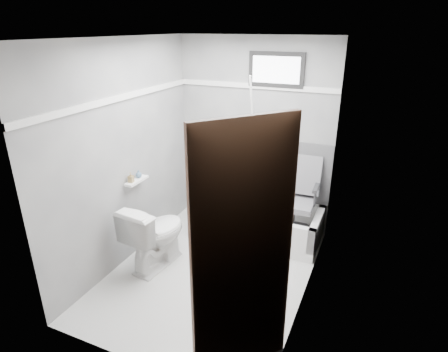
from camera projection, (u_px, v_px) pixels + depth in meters
The scene contains 19 objects.
floor at pixel (211, 272), 4.07m from camera, with size 2.60×2.60×0.00m, color white.
ceiling at pixel (207, 37), 3.17m from camera, with size 2.60×2.60×0.00m, color silver.
wall_back at pixel (254, 136), 4.73m from camera, with size 2.00×0.02×2.40m, color slate.
wall_front at pixel (126, 232), 2.52m from camera, with size 2.00×0.02×2.40m, color slate.
wall_left at pixel (125, 156), 4.00m from camera, with size 0.02×2.60×2.40m, color slate.
wall_right at pixel (313, 186), 3.25m from camera, with size 0.02×2.60×2.40m, color slate.
bathtub at pixel (259, 221), 4.70m from camera, with size 1.50×0.70×0.42m, color white, non-canonical shape.
office_chair at pixel (294, 198), 4.45m from camera, with size 0.54×0.54×0.94m, color slate, non-canonical shape.
toilet at pixel (156, 234), 4.08m from camera, with size 0.43×0.77×0.76m, color white.
door at pixel (264, 293), 2.25m from camera, with size 0.78×0.78×2.00m, color #532E1E, non-canonical shape.
window at pixel (276, 70), 4.31m from camera, with size 0.66×0.04×0.40m, color black, non-canonical shape.
backerboard at pixel (271, 168), 4.78m from camera, with size 1.50×0.02×0.78m, color #4C4C4F.
trim_back at pixel (255, 86), 4.48m from camera, with size 2.00×0.02×0.06m, color white.
trim_left at pixel (120, 98), 3.76m from camera, with size 0.02×2.60×0.06m, color white.
pole at pixel (255, 153), 4.54m from camera, with size 0.02×0.02×1.95m, color silver.
shelf at pixel (137, 181), 4.13m from camera, with size 0.10×0.32×0.03m, color white.
soap_bottle_a at pixel (131, 178), 4.05m from camera, with size 0.05×0.05×0.12m, color olive.
soap_bottle_b at pixel (139, 174), 4.17m from camera, with size 0.07×0.07×0.09m, color slate.
faucet at pixel (238, 181), 5.02m from camera, with size 0.26×0.10×0.16m, color silver, non-canonical shape.
Camera 1 is at (1.49, -3.04, 2.50)m, focal length 30.00 mm.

